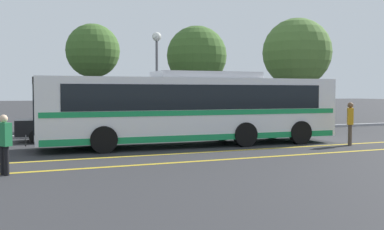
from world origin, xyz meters
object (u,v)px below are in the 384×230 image
pedestrian_1 (4,141)px  street_lamp (157,59)px  tree_0 (297,53)px  tree_3 (197,56)px  parked_car_1 (68,124)px  tree_2 (93,51)px  pedestrian_0 (350,121)px  transit_bus (192,107)px

pedestrian_1 → street_lamp: 13.57m
tree_0 → tree_3: 7.96m
parked_car_1 → tree_2: size_ratio=0.75×
parked_car_1 → tree_0: tree_0 is taller
tree_2 → tree_3: 6.47m
pedestrian_1 → street_lamp: bearing=110.0°
pedestrian_0 → pedestrian_1: pedestrian_0 is taller
pedestrian_0 → street_lamp: 10.91m
parked_car_1 → pedestrian_1: 8.74m
pedestrian_0 → tree_2: size_ratio=0.29×
pedestrian_0 → transit_bus: bearing=-77.2°
transit_bus → pedestrian_0: size_ratio=7.15×
transit_bus → parked_car_1: bearing=51.9°
pedestrian_1 → tree_2: 15.37m
tree_3 → tree_0: bearing=3.0°
tree_2 → tree_0: bearing=-1.1°
parked_car_1 → pedestrian_1: (-2.70, -8.31, 0.17)m
transit_bus → tree_0: bearing=-49.3°
pedestrian_0 → tree_3: (-2.02, 11.60, 3.49)m
parked_car_1 → pedestrian_0: 12.48m
pedestrian_1 → pedestrian_0: bearing=63.7°
transit_bus → pedestrian_0: 6.63m
pedestrian_0 → tree_2: tree_2 is taller
pedestrian_1 → street_lamp: street_lamp is taller
pedestrian_1 → tree_3: tree_3 is taller
pedestrian_0 → tree_0: 13.98m
tree_0 → tree_2: size_ratio=1.19×
pedestrian_0 → tree_2: bearing=-109.6°
transit_bus → tree_0: tree_0 is taller
street_lamp → tree_2: bearing=130.1°
street_lamp → transit_bus: bearing=-94.5°
pedestrian_0 → tree_0: tree_0 is taller
pedestrian_1 → tree_2: tree_2 is taller
transit_bus → tree_2: size_ratio=2.05×
pedestrian_0 → tree_2: (-8.45, 12.29, 3.64)m
transit_bus → parked_car_1: size_ratio=2.74×
pedestrian_1 → street_lamp: (7.77, 10.67, 3.14)m
pedestrian_0 → street_lamp: (-5.58, 8.87, 3.03)m
tree_3 → street_lamp: bearing=-142.5°
tree_3 → tree_2: bearing=173.9°
pedestrian_0 → tree_3: 12.28m
parked_car_1 → tree_0: bearing=111.3°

